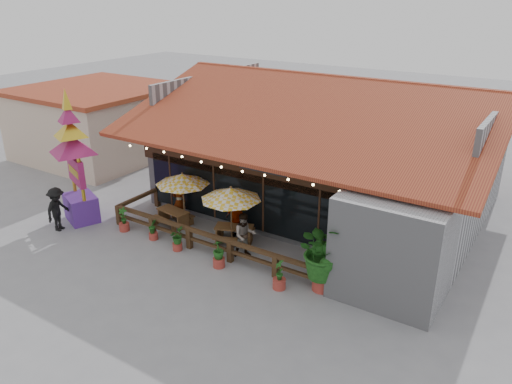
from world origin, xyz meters
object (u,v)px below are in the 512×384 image
Objects in this scene: umbrella_left at (182,179)px; picnic_table_right at (234,232)px; thai_sign_tower at (73,148)px; pedestrian at (57,209)px; tropical_plant at (324,252)px; umbrella_right at (231,194)px; picnic_table_left at (173,215)px.

umbrella_left reaches higher than picnic_table_right.
pedestrian is (-0.00, -1.20, -2.39)m from thai_sign_tower.
umbrella_left is 1.38× the size of pedestrian.
picnic_table_right is 0.75× the size of tropical_plant.
tropical_plant is at bearing 3.67° from thai_sign_tower.
umbrella_right is 1.22× the size of tropical_plant.
umbrella_left is 2.83m from umbrella_right.
pedestrian is (-3.79, -3.03, 0.49)m from picnic_table_left.
umbrella_left is at bearing 25.90° from thai_sign_tower.
umbrella_right reaches higher than pedestrian.
umbrella_right reaches higher than umbrella_left.
thai_sign_tower is (-6.99, -1.92, 2.86)m from picnic_table_right.
pedestrian is (-6.99, -3.11, 0.47)m from picnic_table_right.
umbrella_left is 3.22m from picnic_table_right.
thai_sign_tower reaches higher than picnic_table_left.
pedestrian is at bearing -141.39° from picnic_table_left.
umbrella_right is at bearing -7.82° from umbrella_left.
picnic_table_right is 4.78m from tropical_plant.
umbrella_left is 0.42× the size of thai_sign_tower.
umbrella_right is 1.77m from picnic_table_right.
tropical_plant reaches higher than picnic_table_right.
tropical_plant is at bearing -11.81° from umbrella_right.
pedestrian reaches higher than picnic_table_left.
umbrella_right is 1.62× the size of picnic_table_right.
umbrella_right is at bearing -78.45° from picnic_table_right.
picnic_table_left is at bearing -153.17° from umbrella_left.
picnic_table_right is 7.79m from thai_sign_tower.
picnic_table_left is 5.10m from thai_sign_tower.
picnic_table_left is at bearing -178.43° from picnic_table_right.
umbrella_left is at bearing 172.18° from umbrella_right.
picnic_table_left is 7.87m from tropical_plant.
umbrella_left is 1.04× the size of tropical_plant.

